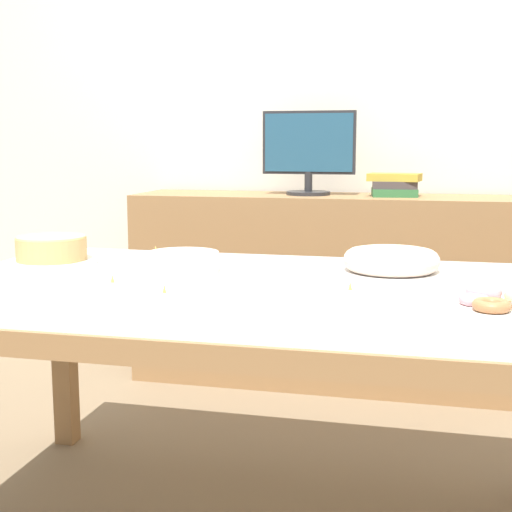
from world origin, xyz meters
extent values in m
cube|color=silver|center=(0.00, 1.66, 1.30)|extent=(8.00, 0.10, 2.60)
cube|color=silver|center=(0.00, 0.00, 0.71)|extent=(1.77, 0.97, 0.04)
cube|color=olive|center=(0.00, -0.46, 0.66)|extent=(1.80, 0.08, 0.06)
cube|color=olive|center=(0.00, 0.46, 0.66)|extent=(1.80, 0.08, 0.06)
cube|color=olive|center=(-0.84, 0.44, 0.33)|extent=(0.07, 0.07, 0.67)
cube|color=olive|center=(0.00, 1.36, 0.44)|extent=(1.77, 0.44, 0.87)
cylinder|color=#262628|center=(-0.09, 1.36, 0.88)|extent=(0.20, 0.20, 0.02)
cylinder|color=#262628|center=(-0.09, 1.36, 0.93)|extent=(0.04, 0.04, 0.09)
cube|color=#262628|center=(-0.09, 1.36, 1.11)|extent=(0.42, 0.02, 0.28)
cube|color=navy|center=(-0.09, 1.35, 1.11)|extent=(0.40, 0.00, 0.26)
cube|color=#2D6638|center=(0.30, 1.36, 0.89)|extent=(0.21, 0.20, 0.03)
cube|color=#3F3838|center=(0.30, 1.36, 0.92)|extent=(0.20, 0.18, 0.03)
cube|color=#B29933|center=(0.30, 1.36, 0.96)|extent=(0.24, 0.17, 0.03)
cylinder|color=white|center=(-0.71, 0.15, 0.74)|extent=(0.28, 0.28, 0.01)
cylinder|color=tan|center=(-0.71, 0.15, 0.78)|extent=(0.22, 0.22, 0.07)
cylinder|color=#F4CA7D|center=(-0.71, 0.15, 0.81)|extent=(0.21, 0.21, 0.01)
cylinder|color=white|center=(0.35, 0.19, 0.74)|extent=(0.32, 0.32, 0.01)
torus|color=beige|center=(0.35, 0.19, 0.77)|extent=(0.27, 0.27, 0.06)
cylinder|color=white|center=(0.62, -0.20, 0.74)|extent=(0.30, 0.30, 0.01)
torus|color=pink|center=(0.58, -0.13, 0.76)|extent=(0.08, 0.08, 0.03)
torus|color=pink|center=(0.55, -0.22, 0.75)|extent=(0.07, 0.07, 0.02)
torus|color=#B27042|center=(0.58, -0.27, 0.76)|extent=(0.08, 0.08, 0.03)
cylinder|color=white|center=(-0.25, 0.10, 0.73)|extent=(0.21, 0.21, 0.01)
cylinder|color=white|center=(-0.25, 0.10, 0.74)|extent=(0.21, 0.21, 0.01)
cylinder|color=white|center=(-0.25, 0.10, 0.75)|extent=(0.21, 0.21, 0.01)
cylinder|color=white|center=(-0.25, 0.10, 0.76)|extent=(0.21, 0.21, 0.01)
cylinder|color=white|center=(-0.25, 0.10, 0.77)|extent=(0.21, 0.21, 0.01)
cylinder|color=white|center=(-0.25, 0.10, 0.78)|extent=(0.21, 0.21, 0.01)
cylinder|color=silver|center=(-0.17, -0.27, 0.74)|extent=(0.04, 0.04, 0.02)
cylinder|color=white|center=(-0.17, -0.27, 0.74)|extent=(0.03, 0.03, 0.00)
cone|color=#F9B74C|center=(-0.17, -0.27, 0.76)|extent=(0.01, 0.01, 0.02)
cylinder|color=silver|center=(-0.44, 0.35, 0.74)|extent=(0.04, 0.04, 0.02)
cylinder|color=white|center=(-0.44, 0.35, 0.74)|extent=(0.03, 0.03, 0.00)
cone|color=#F9B74C|center=(-0.44, 0.35, 0.76)|extent=(0.01, 0.01, 0.02)
cylinder|color=silver|center=(-0.35, -0.17, 0.74)|extent=(0.04, 0.04, 0.02)
cylinder|color=white|center=(-0.35, -0.17, 0.74)|extent=(0.03, 0.03, 0.00)
cone|color=#F9B74C|center=(-0.35, -0.17, 0.76)|extent=(0.01, 0.01, 0.02)
cylinder|color=silver|center=(0.26, -0.13, 0.74)|extent=(0.04, 0.04, 0.02)
cylinder|color=white|center=(0.26, -0.13, 0.74)|extent=(0.03, 0.03, 0.00)
cone|color=#F9B74C|center=(0.26, -0.13, 0.76)|extent=(0.01, 0.01, 0.02)
camera|label=1|loc=(0.43, -1.86, 1.10)|focal=50.00mm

